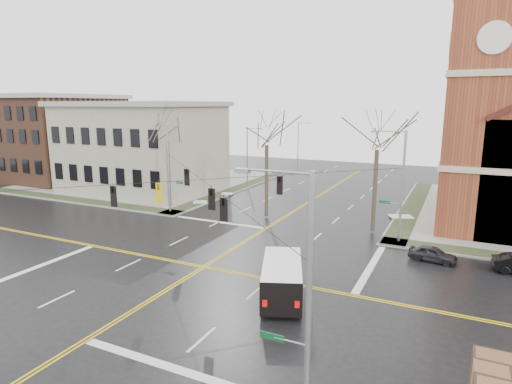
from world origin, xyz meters
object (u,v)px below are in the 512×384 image
at_px(cargo_van, 282,276).
at_px(tree_ne, 377,144).
at_px(tree_nw_near, 267,140).
at_px(signal_pole_ne, 400,183).
at_px(streetlight_north_b, 299,143).
at_px(streetlight_north_a, 248,154).
at_px(signal_pole_nw, 170,166).
at_px(tree_nw_far, 167,137).
at_px(parked_car_a, 433,254).
at_px(signal_pole_se, 304,298).

relative_size(cargo_van, tree_ne, 0.57).
xyz_separation_m(tree_nw_near, tree_ne, (10.60, -0.63, 0.07)).
height_order(signal_pole_ne, streetlight_north_b, signal_pole_ne).
bearing_deg(tree_ne, streetlight_north_b, 119.65).
xyz_separation_m(streetlight_north_a, tree_ne, (19.67, -14.57, 3.33)).
height_order(streetlight_north_b, tree_ne, tree_ne).
distance_m(signal_pole_ne, signal_pole_nw, 22.64).
relative_size(streetlight_north_b, tree_nw_far, 0.75).
height_order(cargo_van, tree_ne, tree_ne).
bearing_deg(parked_car_a, cargo_van, 151.03).
relative_size(parked_car_a, tree_nw_far, 0.31).
relative_size(signal_pole_se, parked_car_a, 2.72).
relative_size(streetlight_north_b, cargo_van, 1.30).
bearing_deg(signal_pole_se, streetlight_north_a, 119.09).
distance_m(signal_pole_se, tree_ne, 25.20).
bearing_deg(tree_nw_near, streetlight_north_a, 123.05).
distance_m(streetlight_north_b, tree_nw_near, 35.28).
relative_size(parked_car_a, tree_nw_near, 0.31).
distance_m(signal_pole_nw, streetlight_north_a, 16.52).
bearing_deg(cargo_van, signal_pole_nw, 121.89).
distance_m(streetlight_north_a, cargo_van, 34.78).
height_order(streetlight_north_a, parked_car_a, streetlight_north_a).
distance_m(signal_pole_nw, cargo_van, 22.79).
xyz_separation_m(streetlight_north_b, cargo_van, (17.35, -49.98, -3.17)).
bearing_deg(cargo_van, signal_pole_se, -85.37).
height_order(streetlight_north_a, tree_ne, tree_ne).
xyz_separation_m(streetlight_north_a, tree_nw_far, (-2.33, -14.58, 3.27)).
xyz_separation_m(tree_nw_far, tree_nw_near, (11.40, 0.64, -0.01)).
distance_m(signal_pole_nw, tree_nw_near, 10.45).
distance_m(signal_pole_ne, signal_pole_se, 23.00).
height_order(signal_pole_se, tree_nw_near, tree_nw_near).
bearing_deg(signal_pole_ne, streetlight_north_b, 121.05).
relative_size(signal_pole_ne, streetlight_north_b, 1.12).
bearing_deg(tree_nw_near, signal_pole_ne, -11.22).
bearing_deg(tree_nw_far, parked_car_a, -10.94).
xyz_separation_m(signal_pole_nw, tree_nw_far, (-1.66, 1.92, 2.79)).
bearing_deg(parked_car_a, tree_ne, 52.78).
height_order(signal_pole_ne, parked_car_a, signal_pole_ne).
height_order(parked_car_a, tree_ne, tree_ne).
bearing_deg(parked_car_a, signal_pole_ne, 49.37).
distance_m(signal_pole_ne, tree_nw_far, 24.54).
bearing_deg(streetlight_north_b, cargo_van, -70.86).
bearing_deg(streetlight_north_b, signal_pole_se, -69.73).
height_order(tree_nw_near, tree_ne, tree_ne).
bearing_deg(signal_pole_nw, tree_nw_near, 14.73).
height_order(signal_pole_ne, streetlight_north_a, signal_pole_ne).
relative_size(cargo_van, tree_nw_near, 0.58).
height_order(streetlight_north_a, tree_nw_near, tree_nw_near).
bearing_deg(signal_pole_nw, tree_nw_far, 130.86).
bearing_deg(tree_nw_far, signal_pole_se, -45.72).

